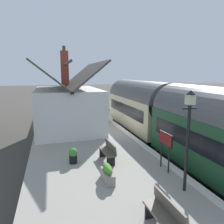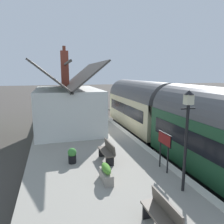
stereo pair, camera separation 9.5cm
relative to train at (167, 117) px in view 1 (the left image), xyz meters
name	(u,v)px [view 1 (the left image)]	position (x,y,z in m)	size (l,w,h in m)	color
ground_plane	(137,140)	(2.47, 0.90, -2.21)	(160.00, 160.00, 0.00)	#423D38
platform	(82,139)	(2.47, 4.96, -1.73)	(32.00, 6.12, 0.97)	gray
platform_edge_coping	(122,129)	(2.47, 2.08, -1.24)	(32.00, 0.36, 0.02)	beige
rail_near	(157,138)	(2.47, -0.72, -2.14)	(52.00, 0.08, 0.14)	gray
rail_far	(139,139)	(2.47, 0.72, -2.14)	(52.00, 0.08, 0.14)	gray
train	(167,117)	(0.00, 0.00, 0.00)	(16.68, 2.73, 4.32)	black
station_building	(68,107)	(3.78, 5.72, 0.33)	(6.87, 4.51, 5.93)	white
bench_by_lamp	(108,151)	(-2.63, 4.51, -0.77)	(1.42, 0.50, 0.88)	brown
bench_near_building	(165,215)	(-7.23, 4.34, -0.77)	(1.41, 0.46, 0.88)	brown
bench_mid_platform	(72,103)	(13.48, 4.46, -0.77)	(1.41, 0.46, 0.88)	brown
bench_platform_end	(76,108)	(9.98, 4.46, -0.77)	(1.42, 0.48, 0.88)	brown
planter_by_door	(81,104)	(12.75, 3.53, -0.84)	(0.50, 0.50, 0.80)	#9E5138
planter_edge_near	(73,155)	(-2.42, 6.06, -0.89)	(0.38, 0.38, 0.69)	black
planter_bench_right	(108,173)	(-4.40, 5.02, -0.94)	(0.96, 0.32, 0.65)	gray
lamp_post_platform	(189,122)	(-5.73, 2.69, 1.15)	(0.32, 0.50, 3.40)	black
station_sign_board	(166,142)	(-4.14, 2.52, -0.06)	(0.96, 0.06, 1.57)	black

